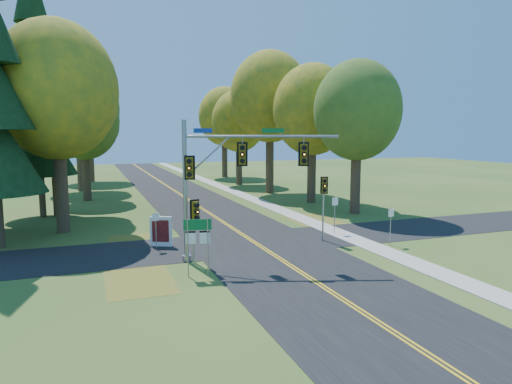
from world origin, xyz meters
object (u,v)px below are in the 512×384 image
object	(u,v)px
east_signal_pole	(324,192)
route_sign_cluster	(198,235)
traffic_mast	(224,171)
info_kiosk	(161,232)

from	to	relation	value
east_signal_pole	route_sign_cluster	bearing A→B (deg)	-134.98
traffic_mast	route_sign_cluster	distance (m)	3.93
traffic_mast	route_sign_cluster	bearing A→B (deg)	-114.66
route_sign_cluster	info_kiosk	size ratio (longest dim) A/B	1.55
traffic_mast	east_signal_pole	xyz separation A→B (m)	(7.03, 2.12, -1.67)
traffic_mast	route_sign_cluster	size ratio (longest dim) A/B	2.77
east_signal_pole	info_kiosk	world-z (taller)	east_signal_pole
traffic_mast	info_kiosk	distance (m)	6.41
traffic_mast	route_sign_cluster	world-z (taller)	traffic_mast
east_signal_pole	route_sign_cluster	size ratio (longest dim) A/B	1.45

